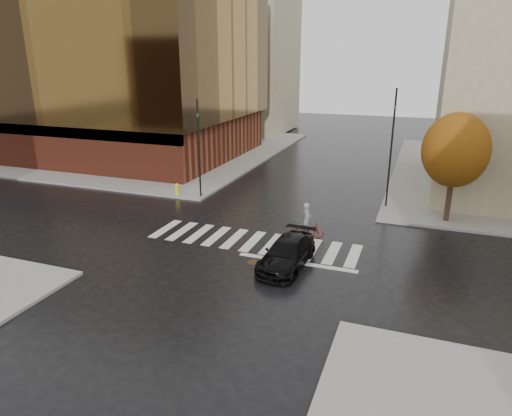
{
  "coord_description": "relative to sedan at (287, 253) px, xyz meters",
  "views": [
    {
      "loc": [
        8.22,
        -21.17,
        9.65
      ],
      "look_at": [
        0.24,
        0.36,
        2.0
      ],
      "focal_mm": 32.0,
      "sensor_mm": 36.0,
      "label": 1
    }
  ],
  "objects": [
    {
      "name": "fire_hydrant",
      "position": [
        -10.76,
        8.32,
        -0.06
      ],
      "size": [
        0.3,
        0.3,
        0.83
      ],
      "color": "yellow",
      "rests_on": "sidewalk_nw"
    },
    {
      "name": "sedan",
      "position": [
        0.0,
        0.0,
        0.0
      ],
      "size": [
        2.11,
        4.71,
        1.34
      ],
      "primitive_type": "imported",
      "rotation": [
        0.0,
        0.0,
        -0.05
      ],
      "color": "black",
      "rests_on": "ground"
    },
    {
      "name": "traffic_light_nw",
      "position": [
        -9.0,
        8.59,
        3.28
      ],
      "size": [
        0.17,
        0.15,
        6.77
      ],
      "rotation": [
        0.0,
        0.0,
        -1.53
      ],
      "color": "black",
      "rests_on": "sidewalk_nw"
    },
    {
      "name": "building_nw_far",
      "position": [
        -18.64,
        38.82,
        9.48
      ],
      "size": [
        14.0,
        12.0,
        20.0
      ],
      "primitive_type": "cube",
      "color": "gray",
      "rests_on": "sidewalk_nw"
    },
    {
      "name": "sidewalk_nw",
      "position": [
        -23.64,
        22.82,
        -0.59
      ],
      "size": [
        30.0,
        30.0,
        0.15
      ],
      "primitive_type": "cube",
      "color": "gray",
      "rests_on": "ground"
    },
    {
      "name": "traffic_light_ne",
      "position": [
        3.66,
        10.82,
        3.89
      ],
      "size": [
        0.16,
        0.2,
        7.67
      ],
      "rotation": [
        0.0,
        0.0,
        3.17
      ],
      "color": "black",
      "rests_on": "sidewalk_ne"
    },
    {
      "name": "crosswalk",
      "position": [
        -2.64,
        2.32,
        -0.66
      ],
      "size": [
        12.0,
        3.0,
        0.01
      ],
      "primitive_type": "cube",
      "color": "silver",
      "rests_on": "ground"
    },
    {
      "name": "ground",
      "position": [
        -2.64,
        1.82,
        -0.67
      ],
      "size": [
        120.0,
        120.0,
        0.0
      ],
      "primitive_type": "plane",
      "color": "black",
      "rests_on": "ground"
    },
    {
      "name": "office_glass",
      "position": [
        -24.64,
        19.81,
        7.61
      ],
      "size": [
        27.0,
        19.0,
        16.0
      ],
      "color": "maroon",
      "rests_on": "sidewalk_nw"
    },
    {
      "name": "tree_ne_a",
      "position": [
        7.36,
        9.22,
        3.79
      ],
      "size": [
        3.8,
        3.8,
        6.5
      ],
      "color": "#322616",
      "rests_on": "sidewalk_ne"
    },
    {
      "name": "manhole",
      "position": [
        -1.67,
        -0.18,
        -0.66
      ],
      "size": [
        0.75,
        0.75,
        0.01
      ],
      "primitive_type": "cylinder",
      "rotation": [
        0.0,
        0.0,
        0.23
      ],
      "color": "#4F321C",
      "rests_on": "ground"
    },
    {
      "name": "cyclist",
      "position": [
        0.01,
        3.99,
        0.01
      ],
      "size": [
        1.81,
        0.83,
        1.98
      ],
      "rotation": [
        0.0,
        0.0,
        1.7
      ],
      "color": "maroon",
      "rests_on": "ground"
    }
  ]
}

